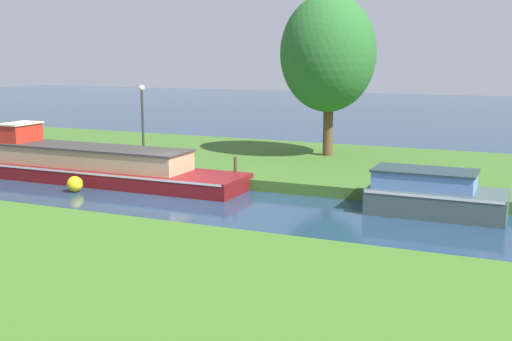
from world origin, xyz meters
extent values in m
plane|color=navy|center=(0.00, 0.00, 0.00)|extent=(120.00, 120.00, 0.00)
cube|color=#3E6726|center=(0.00, 7.00, 0.20)|extent=(72.00, 10.00, 0.40)
cube|color=#415351|center=(8.35, 1.20, 0.38)|extent=(4.00, 1.94, 0.77)
cube|color=white|center=(8.35, 1.20, 0.73)|extent=(3.92, 1.97, 0.07)
cube|color=#6086C1|center=(7.97, 1.20, 1.02)|extent=(2.92, 1.48, 0.52)
cube|color=#25373C|center=(7.97, 1.20, 1.31)|extent=(3.02, 1.55, 0.06)
cube|color=maroon|center=(-3.48, 1.20, 0.29)|extent=(10.61, 2.33, 0.57)
cube|color=silver|center=(-3.48, 1.20, 0.53)|extent=(10.40, 2.36, 0.07)
cube|color=tan|center=(-4.34, 1.20, 0.92)|extent=(7.86, 1.77, 0.69)
cube|color=#373431|center=(-4.34, 1.20, 1.29)|extent=(7.96, 1.87, 0.06)
cube|color=red|center=(-7.79, 1.20, 1.63)|extent=(0.97, 1.49, 0.75)
cube|color=beige|center=(-7.79, 1.20, 2.04)|extent=(1.07, 1.59, 0.06)
cylinder|color=brown|center=(2.68, 8.34, 1.91)|extent=(0.42, 0.42, 3.02)
ellipsoid|color=#29672B|center=(2.68, 8.17, 4.77)|extent=(4.01, 4.37, 4.93)
cylinder|color=#333338|center=(-3.52, 3.45, 1.85)|extent=(0.10, 0.10, 2.90)
sphere|color=white|center=(-3.52, 3.45, 3.42)|extent=(0.24, 0.24, 0.24)
cylinder|color=#433E2A|center=(1.12, 2.33, 0.76)|extent=(0.12, 0.12, 0.72)
sphere|color=yellow|center=(-3.66, -0.64, 0.28)|extent=(0.55, 0.55, 0.55)
camera|label=1|loc=(10.97, -18.09, 4.75)|focal=44.98mm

